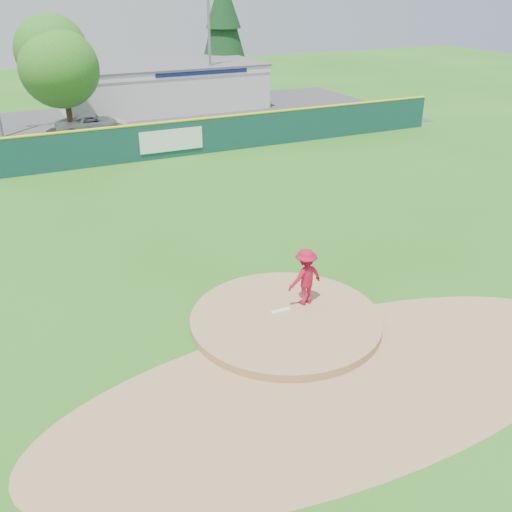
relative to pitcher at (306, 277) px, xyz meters
name	(u,v)px	position (x,y,z in m)	size (l,w,h in m)	color
ground	(285,324)	(-0.87, -0.43, -1.13)	(120.00, 120.00, 0.00)	#286B19
pitchers_mound	(285,324)	(-0.87, -0.43, -1.13)	(5.50, 5.50, 0.50)	#9E774C
pitching_rubber	(281,311)	(-0.87, -0.13, -0.86)	(0.60, 0.15, 0.04)	white
infield_dirt_arc	(343,383)	(-0.87, -3.43, -1.12)	(15.40, 15.40, 0.01)	#9E774C
parking_lot	(98,128)	(-0.87, 26.57, -1.12)	(44.00, 16.00, 0.02)	#38383A
pitcher	(306,277)	(0.00, 0.00, 0.00)	(1.13, 0.65, 1.75)	#AB0E2F
van	(92,124)	(-1.46, 25.17, -0.48)	(2.08, 4.50, 1.25)	white
pool_building_grp	(161,86)	(5.13, 31.56, 0.54)	(15.20, 8.20, 3.31)	silver
fence_banners	(48,154)	(-5.08, 17.49, -0.13)	(16.70, 0.04, 1.20)	maroon
outfield_fence	(129,143)	(-0.87, 17.57, -0.04)	(40.00, 0.14, 2.07)	#123D39
deciduous_tree	(62,63)	(-2.87, 24.57, 3.43)	(5.60, 5.60, 7.36)	#382314
conifer_tree	(223,26)	(12.13, 35.57, 4.42)	(4.40, 4.40, 9.50)	#382314
light_pole_right	(209,33)	(8.13, 28.57, 4.42)	(1.75, 0.25, 10.00)	gray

